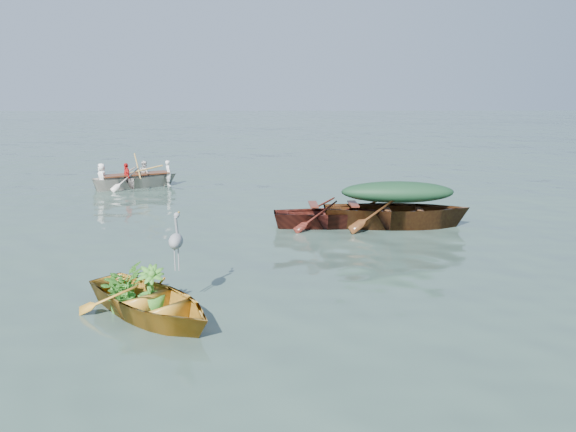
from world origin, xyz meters
name	(u,v)px	position (x,y,z in m)	size (l,w,h in m)	color
ground	(253,265)	(0.00, 0.00, 0.00)	(140.00, 140.00, 0.00)	#354A41
yellow_dinghy	(151,317)	(-1.42, -2.52, 0.00)	(1.44, 3.33, 0.91)	#C58726
green_tarp_boat	(396,227)	(3.44, 2.99, 0.00)	(1.56, 5.03, 1.21)	#573314
open_wooden_boat	(333,226)	(1.87, 3.04, 0.00)	(1.28, 4.10, 0.94)	#4F1B13
rowed_boat	(137,188)	(-4.40, 8.65, 0.00)	(1.20, 4.00, 0.94)	silver
green_tarp_cover	(397,193)	(3.44, 2.99, 0.87)	(0.86, 2.77, 0.52)	black
thwart_benches	(333,207)	(1.87, 3.04, 0.49)	(0.77, 2.05, 0.04)	#501C12
heron	(176,251)	(-1.08, -2.09, 0.91)	(0.28, 0.40, 0.92)	gray
dinghy_weeds	(130,262)	(-1.80, -2.13, 0.75)	(0.70, 0.90, 0.60)	#27691B
rowers	(135,163)	(-4.40, 8.65, 0.85)	(1.08, 2.80, 0.76)	silver
oars	(136,173)	(-4.40, 8.65, 0.50)	(2.60, 0.60, 0.06)	#A3803D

